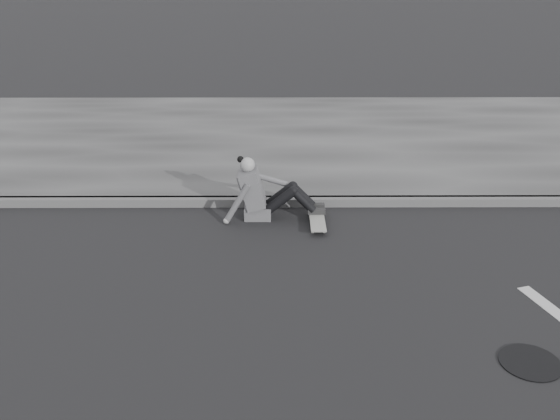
# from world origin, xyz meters

# --- Properties ---
(ground) EXTENTS (80.00, 80.00, 0.00)m
(ground) POSITION_xyz_m (0.00, 0.00, 0.00)
(ground) COLOR black
(ground) RESTS_ON ground
(curb) EXTENTS (24.00, 0.16, 0.12)m
(curb) POSITION_xyz_m (0.00, 2.58, 0.06)
(curb) COLOR #4D4D4D
(curb) RESTS_ON ground
(sidewalk) EXTENTS (24.00, 6.00, 0.12)m
(sidewalk) POSITION_xyz_m (0.00, 5.60, 0.06)
(sidewalk) COLOR #393939
(sidewalk) RESTS_ON ground
(manhole) EXTENTS (0.55, 0.55, 0.01)m
(manhole) POSITION_xyz_m (2.16, -1.03, 0.01)
(manhole) COLOR black
(manhole) RESTS_ON ground
(skateboard) EXTENTS (0.20, 0.78, 0.09)m
(skateboard) POSITION_xyz_m (0.40, 1.93, 0.07)
(skateboard) COLOR gray
(skateboard) RESTS_ON ground
(seated_woman) EXTENTS (1.38, 0.46, 0.88)m
(seated_woman) POSITION_xyz_m (-0.33, 2.18, 0.36)
(seated_woman) COLOR #515154
(seated_woman) RESTS_ON ground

